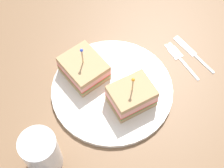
# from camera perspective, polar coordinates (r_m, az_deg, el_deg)

# --- Properties ---
(ground_plane) EXTENTS (0.91, 0.91, 0.02)m
(ground_plane) POSITION_cam_1_polar(r_m,az_deg,el_deg) (0.78, 0.00, -1.54)
(ground_plane) COLOR brown
(plate) EXTENTS (0.27, 0.27, 0.01)m
(plate) POSITION_cam_1_polar(r_m,az_deg,el_deg) (0.77, 0.00, -0.97)
(plate) COLOR silver
(plate) RESTS_ON ground_plane
(sandwich_half_front) EXTENTS (0.09, 0.07, 0.10)m
(sandwich_half_front) POSITION_cam_1_polar(r_m,az_deg,el_deg) (0.72, 3.29, -2.01)
(sandwich_half_front) COLOR tan
(sandwich_half_front) RESTS_ON plate
(sandwich_half_back) EXTENTS (0.09, 0.10, 0.09)m
(sandwich_half_back) POSITION_cam_1_polar(r_m,az_deg,el_deg) (0.77, -4.74, 2.63)
(sandwich_half_back) COLOR tan
(sandwich_half_back) RESTS_ON plate
(drink_glass) EXTENTS (0.07, 0.07, 0.10)m
(drink_glass) POSITION_cam_1_polar(r_m,az_deg,el_deg) (0.68, -11.63, -11.37)
(drink_glass) COLOR gold
(drink_glass) RESTS_ON ground_plane
(fork) EXTENTS (0.02, 0.12, 0.00)m
(fork) POSITION_cam_1_polar(r_m,az_deg,el_deg) (0.84, 11.13, 4.47)
(fork) COLOR silver
(fork) RESTS_ON ground_plane
(knife) EXTENTS (0.02, 0.13, 0.00)m
(knife) POSITION_cam_1_polar(r_m,az_deg,el_deg) (0.85, 13.17, 5.26)
(knife) COLOR silver
(knife) RESTS_ON ground_plane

